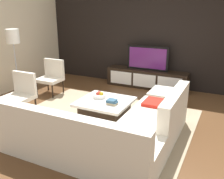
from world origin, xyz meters
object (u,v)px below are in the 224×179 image
media_console (147,79)px  coffee_table (105,109)px  ottoman (166,100)px  television (148,58)px  floor_lamp (13,41)px  accent_chair_near (21,91)px  accent_chair_far (52,75)px  book_stack (112,102)px  fruit_bowl (99,95)px  sectional_couch (110,133)px

media_console → coffee_table: (-0.10, -2.30, -0.05)m
ottoman → coffee_table: bearing=-133.0°
media_console → television: (0.00, 0.00, 0.57)m
media_console → floor_lamp: bearing=-138.6°
accent_chair_near → accent_chair_far: (-0.28, 1.33, 0.00)m
accent_chair_far → book_stack: bearing=-30.3°
fruit_bowl → accent_chair_near: bearing=-156.5°
book_stack → media_console: bearing=92.8°
media_console → ottoman: 1.53m
media_console → sectional_couch: 3.32m
sectional_couch → ottoman: size_ratio=3.44×
television → sectional_couch: (0.51, -3.28, -0.54)m
accent_chair_near → fruit_bowl: bearing=31.4°
media_console → ottoman: (0.87, -1.26, -0.05)m
coffee_table → ottoman: bearing=47.0°
floor_lamp → ottoman: bearing=15.7°
floor_lamp → fruit_bowl: 2.42m
media_console → accent_chair_far: 2.55m
television → book_stack: television is taller
coffee_table → book_stack: bearing=-28.4°
media_console → coffee_table: size_ratio=2.21×
sectional_couch → accent_chair_far: accent_chair_far is taller
television → ottoman: (0.87, -1.26, -0.62)m
fruit_bowl → book_stack: fruit_bowl is taller
television → sectional_couch: 3.37m
fruit_bowl → accent_chair_far: bearing=158.7°
television → ottoman: bearing=-55.2°
accent_chair_near → floor_lamp: bearing=146.9°
accent_chair_far → book_stack: accent_chair_far is taller
book_stack → coffee_table: bearing=151.6°
coffee_table → fruit_bowl: 0.31m
sectional_couch → floor_lamp: size_ratio=1.45×
ottoman → accent_chair_near: bearing=-149.0°
sectional_couch → accent_chair_near: 2.33m
floor_lamp → accent_chair_far: 1.22m
coffee_table → accent_chair_far: (-1.94, 0.79, 0.29)m
ottoman → television: bearing=124.8°
sectional_couch → media_console: bearing=98.9°
coffee_table → ottoman: 1.42m
floor_lamp → fruit_bowl: (2.22, 0.01, -0.96)m
television → book_stack: bearing=-87.2°
coffee_table → accent_chair_far: bearing=157.9°
floor_lamp → media_console: bearing=41.4°
media_console → accent_chair_near: 3.35m
coffee_table → sectional_couch: bearing=-58.2°
floor_lamp → television: bearing=41.4°
media_console → television: television is taller
media_console → fruit_bowl: fruit_bowl is taller
ottoman → floor_lamp: bearing=-164.3°
accent_chair_far → sectional_couch: bearing=-42.3°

